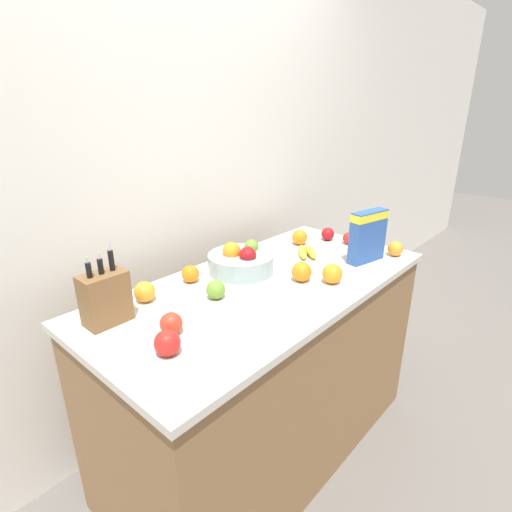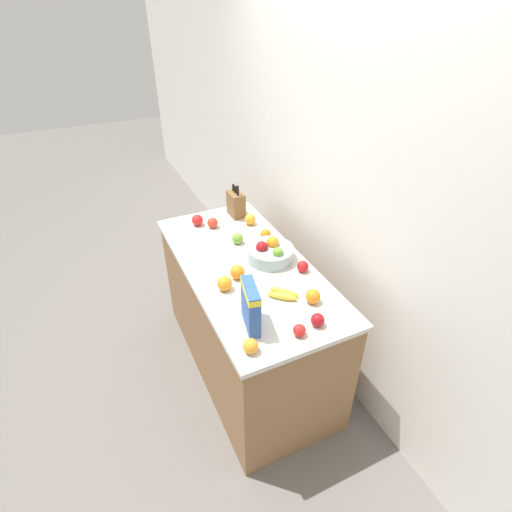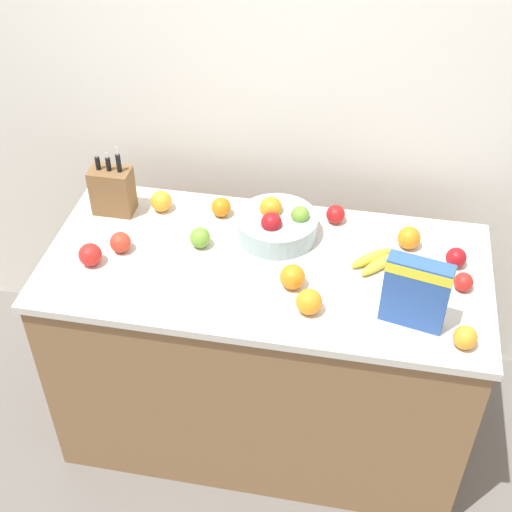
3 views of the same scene
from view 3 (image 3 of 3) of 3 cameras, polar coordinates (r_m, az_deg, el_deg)
The scene contains 19 objects.
ground_plane at distance 3.15m, azimuth 0.63°, elevation -13.04°, with size 14.00×14.00×0.00m, color slate.
wall_back at distance 2.74m, azimuth 3.04°, elevation 13.75°, with size 9.00×0.06×2.60m.
counter at distance 2.80m, azimuth 0.69°, elevation -7.54°, with size 1.56×0.74×0.90m.
knife_block at distance 2.72m, azimuth -11.41°, elevation 5.19°, with size 0.15×0.09×0.29m.
cereal_box at distance 2.24m, azimuth 12.70°, elevation -2.68°, with size 0.21×0.10×0.25m.
fruit_bowl at distance 2.58m, azimuth 1.69°, elevation 2.56°, with size 0.30×0.30×0.14m.
banana_bunch at distance 2.50m, azimuth 9.51°, elevation -0.39°, with size 0.18×0.18×0.04m.
apple_middle at distance 2.52m, azimuth -13.13°, elevation 0.10°, with size 0.08×0.08×0.08m, color red.
apple_leftmost at distance 2.56m, azimuth -10.79°, elevation 1.08°, with size 0.08×0.08×0.08m, color red.
apple_by_knife_block at distance 2.55m, azimuth 15.71°, elevation -0.12°, with size 0.07×0.07×0.07m, color #A31419.
apple_rear at distance 2.46m, azimuth 16.26°, elevation -2.01°, with size 0.06×0.06×0.06m, color red.
apple_near_bananas at distance 2.54m, azimuth -4.49°, elevation 1.47°, with size 0.07×0.07×0.07m, color #6B9E33.
apple_rightmost at distance 2.66m, azimuth 6.38°, elevation 3.34°, with size 0.07×0.07×0.07m, color red.
orange_mid_right at distance 2.37m, azimuth 2.94°, elevation -1.68°, with size 0.09×0.09×0.09m, color orange.
orange_by_cereal at distance 2.27m, azimuth 16.39°, elevation -6.28°, with size 0.07×0.07×0.07m, color orange.
orange_back_center at distance 2.68m, azimuth -2.81°, elevation 3.92°, with size 0.07×0.07×0.07m, color orange.
orange_near_bowl at distance 2.73m, azimuth -7.59°, elevation 4.37°, with size 0.08×0.08×0.08m, color orange.
orange_mid_left at distance 2.29m, azimuth 4.26°, elevation -3.68°, with size 0.09×0.09×0.09m, color orange.
orange_front_left at distance 2.59m, azimuth 12.15°, elevation 1.43°, with size 0.08×0.08×0.08m, color orange.
Camera 3 is at (0.31, -1.85, 2.52)m, focal length 50.00 mm.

